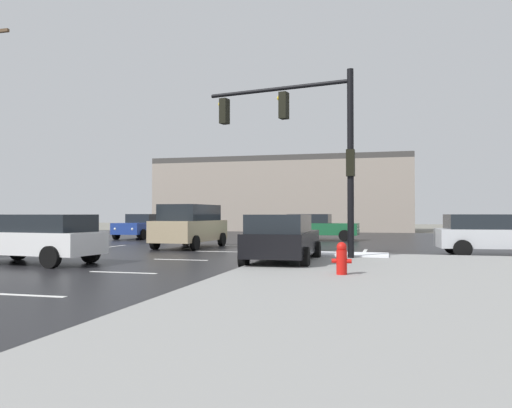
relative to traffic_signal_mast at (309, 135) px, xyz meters
name	(u,v)px	position (x,y,z in m)	size (l,w,h in m)	color
ground_plane	(232,249)	(-4.32, 4.80, -4.39)	(120.00, 120.00, 0.00)	slate
road_asphalt	(232,249)	(-4.32, 4.80, -4.38)	(44.00, 44.00, 0.02)	black
snow_strip_curbside	(332,254)	(0.68, 0.80, -4.22)	(4.00, 1.60, 0.06)	white
lane_markings	(249,251)	(-3.12, 3.42, -4.37)	(36.15, 36.15, 0.01)	silver
traffic_signal_mast	(309,135)	(0.00, 0.00, 0.00)	(5.46, 1.29, 6.39)	black
fire_hydrant	(342,258)	(1.57, -5.16, -3.85)	(0.48, 0.26, 0.79)	red
strip_building_background	(284,195)	(-7.16, 30.65, -0.97)	(23.77, 8.00, 6.85)	gray
sedan_green	(318,226)	(-1.54, 13.33, -3.54)	(4.57, 2.11, 1.58)	#195933
sedan_black	(282,238)	(-0.56, -2.01, -3.54)	(2.12, 4.58, 1.58)	black
suv_tan	(190,225)	(-6.41, 4.84, -3.30)	(2.34, 4.91, 2.03)	tan
sedan_blue	(142,226)	(-12.78, 12.47, -3.54)	(2.03, 4.54, 1.58)	navy
sedan_white	(37,238)	(-8.19, -3.72, -3.54)	(4.67, 2.40, 1.58)	white
sedan_silver	(495,234)	(6.54, 3.05, -3.54)	(4.64, 2.29, 1.58)	#B7BABF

